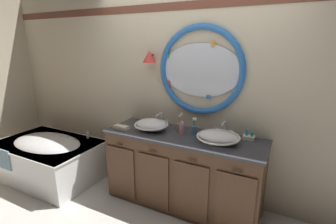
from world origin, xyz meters
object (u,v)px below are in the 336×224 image
(sink_basin_left, at_px, (151,125))
(soap_dispenser, at_px, (182,128))
(folded_hand_towel, at_px, (121,127))
(toothbrush_holder_right, at_px, (194,129))
(toiletry_basket, at_px, (249,137))
(toothbrush_holder_left, at_px, (180,126))
(sink_basin_right, at_px, (218,137))
(bathtub, at_px, (49,156))

(sink_basin_left, relative_size, soap_dispenser, 2.60)
(folded_hand_towel, bearing_deg, toothbrush_holder_right, 15.86)
(folded_hand_towel, bearing_deg, soap_dispenser, 14.11)
(soap_dispenser, relative_size, toiletry_basket, 1.30)
(toiletry_basket, bearing_deg, folded_hand_towel, -165.89)
(toothbrush_holder_left, height_order, toothbrush_holder_right, toothbrush_holder_left)
(soap_dispenser, height_order, folded_hand_towel, soap_dispenser)
(soap_dispenser, bearing_deg, sink_basin_right, -6.53)
(toothbrush_holder_left, relative_size, toiletry_basket, 1.78)
(toothbrush_holder_right, distance_m, folded_hand_towel, 0.89)
(toothbrush_holder_left, bearing_deg, bathtub, -166.57)
(bathtub, bearing_deg, sink_basin_left, 10.66)
(bathtub, distance_m, toothbrush_holder_right, 2.21)
(toothbrush_holder_left, xyz_separation_m, soap_dispenser, (0.06, -0.10, 0.02))
(sink_basin_left, xyz_separation_m, folded_hand_towel, (-0.35, -0.13, -0.05))
(bathtub, bearing_deg, sink_basin_right, 7.03)
(sink_basin_left, bearing_deg, bathtub, -169.34)
(toothbrush_holder_left, distance_m, toiletry_basket, 0.79)
(bathtub, bearing_deg, toiletry_basket, 11.18)
(sink_basin_right, bearing_deg, bathtub, -172.97)
(toothbrush_holder_left, height_order, soap_dispenser, toothbrush_holder_left)
(folded_hand_towel, xyz_separation_m, toiletry_basket, (1.45, 0.37, 0.01))
(sink_basin_left, distance_m, sink_basin_right, 0.83)
(toothbrush_holder_right, relative_size, folded_hand_towel, 1.02)
(sink_basin_left, height_order, toothbrush_holder_right, toothbrush_holder_right)
(bathtub, xyz_separation_m, toothbrush_holder_left, (1.89, 0.45, 0.61))
(toiletry_basket, bearing_deg, sink_basin_right, -140.11)
(sink_basin_right, relative_size, folded_hand_towel, 2.33)
(soap_dispenser, bearing_deg, toothbrush_holder_left, 121.75)
(toothbrush_holder_right, bearing_deg, sink_basin_left, -167.65)
(toothbrush_holder_left, distance_m, soap_dispenser, 0.12)
(sink_basin_right, distance_m, toothbrush_holder_left, 0.53)
(sink_basin_left, relative_size, sink_basin_right, 0.90)
(folded_hand_towel, bearing_deg, sink_basin_left, 20.76)
(folded_hand_towel, height_order, toiletry_basket, toiletry_basket)
(sink_basin_left, height_order, folded_hand_towel, sink_basin_left)
(toothbrush_holder_right, bearing_deg, bathtub, -168.93)
(bathtub, relative_size, sink_basin_left, 3.55)
(sink_basin_right, height_order, toiletry_basket, sink_basin_right)
(toothbrush_holder_left, distance_m, folded_hand_towel, 0.73)
(sink_basin_left, bearing_deg, sink_basin_right, 0.00)
(folded_hand_towel, relative_size, toiletry_basket, 1.62)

